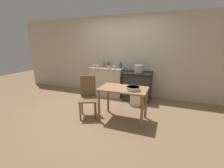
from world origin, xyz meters
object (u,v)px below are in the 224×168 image
object	(u,v)px
chair	(88,96)
cup_center_left	(109,67)
work_table	(123,93)
flour_sack	(136,99)
stove	(138,86)
bottle_mid_left	(121,65)
cup_center	(114,67)
cup_center_right	(94,66)
cup_mid_right	(98,67)
bottle_far_left	(104,65)
mixing_bowl_large	(133,88)
stock_pot	(139,69)
bottle_left	(108,65)

from	to	relation	value
chair	cup_center_left	bearing A→B (deg)	66.39
work_table	flour_sack	world-z (taller)	work_table
stove	work_table	size ratio (longest dim) A/B	0.82
bottle_mid_left	cup_center_left	distance (m)	0.42
bottle_mid_left	cup_center_left	xyz separation A→B (m)	(-0.28, -0.31, -0.04)
chair	cup_center	bearing A→B (deg)	60.38
flour_sack	cup_center_right	bearing A→B (deg)	163.20
work_table	cup_mid_right	size ratio (longest dim) A/B	11.60
chair	bottle_mid_left	size ratio (longest dim) A/B	4.66
stove	cup_center_right	distance (m)	1.53
bottle_far_left	cup_center	size ratio (longest dim) A/B	2.08
cup_center	work_table	bearing A→B (deg)	-62.14
mixing_bowl_large	bottle_mid_left	distance (m)	1.89
stock_pot	bottle_far_left	distance (m)	1.21
bottle_left	bottle_mid_left	world-z (taller)	bottle_left
bottle_far_left	mixing_bowl_large	bearing A→B (deg)	-49.76
bottle_far_left	bottle_mid_left	distance (m)	0.56
stock_pot	cup_mid_right	distance (m)	1.32
cup_center_right	stock_pot	bearing A→B (deg)	0.18
stove	work_table	xyz separation A→B (m)	(-0.04, -1.42, 0.20)
stock_pot	cup_center_left	world-z (taller)	stock_pot
cup_center_left	flour_sack	bearing A→B (deg)	-23.10
chair	cup_center_right	xyz separation A→B (m)	(-0.56, 1.43, 0.47)
mixing_bowl_large	stock_pot	bearing A→B (deg)	96.93
bottle_left	cup_center_right	distance (m)	0.47
cup_center	mixing_bowl_large	bearing A→B (deg)	-56.38
stock_pot	stove	bearing A→B (deg)	107.51
chair	stove	bearing A→B (deg)	35.23
flour_sack	work_table	bearing A→B (deg)	-96.10
mixing_bowl_large	stove	bearing A→B (deg)	97.46
stove	flour_sack	xyz separation A→B (m)	(0.06, -0.53, -0.22)
stock_pot	bottle_far_left	world-z (taller)	bottle_far_left
stove	flour_sack	distance (m)	0.58
stock_pot	cup_mid_right	xyz separation A→B (m)	(-1.32, -0.04, 0.00)
bottle_left	cup_mid_right	world-z (taller)	bottle_left
mixing_bowl_large	bottle_far_left	world-z (taller)	bottle_far_left
flour_sack	cup_center	xyz separation A→B (m)	(-0.81, 0.45, 0.77)
cup_mid_right	flour_sack	bearing A→B (deg)	-16.97
stove	cup_center	world-z (taller)	cup_center
stove	cup_mid_right	world-z (taller)	cup_mid_right
work_table	cup_center	bearing A→B (deg)	117.86
mixing_bowl_large	cup_center	xyz separation A→B (m)	(-0.95, 1.42, 0.18)
stove	cup_center_left	size ratio (longest dim) A/B	10.15
bottle_far_left	cup_center_right	xyz separation A→B (m)	(-0.26, -0.20, -0.03)
bottle_left	cup_center_right	bearing A→B (deg)	-148.13
bottle_far_left	cup_center	distance (m)	0.47
stove	bottle_left	bearing A→B (deg)	170.69
stove	bottle_far_left	world-z (taller)	bottle_far_left
cup_center_right	cup_mid_right	xyz separation A→B (m)	(0.14, -0.04, -0.00)
flour_sack	cup_center_right	size ratio (longest dim) A/B	4.44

